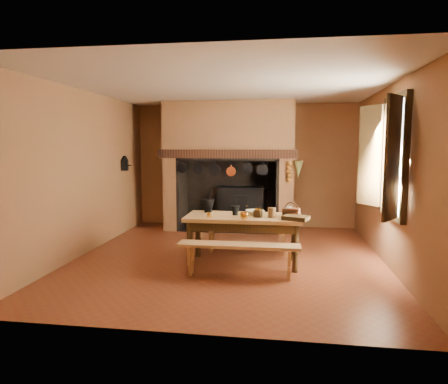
% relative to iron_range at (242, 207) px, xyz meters
% --- Properties ---
extents(floor, '(5.50, 5.50, 0.00)m').
position_rel_iron_range_xyz_m(floor, '(0.04, -2.45, -0.48)').
color(floor, '#5F2E16').
rests_on(floor, ground).
extents(ceiling, '(5.50, 5.50, 0.00)m').
position_rel_iron_range_xyz_m(ceiling, '(0.04, -2.45, 2.32)').
color(ceiling, silver).
rests_on(ceiling, back_wall).
extents(back_wall, '(5.00, 0.02, 2.80)m').
position_rel_iron_range_xyz_m(back_wall, '(0.04, 0.30, 0.92)').
color(back_wall, brown).
rests_on(back_wall, floor).
extents(wall_left, '(0.02, 5.50, 2.80)m').
position_rel_iron_range_xyz_m(wall_left, '(-2.46, -2.45, 0.92)').
color(wall_left, brown).
rests_on(wall_left, floor).
extents(wall_right, '(0.02, 5.50, 2.80)m').
position_rel_iron_range_xyz_m(wall_right, '(2.54, -2.45, 0.92)').
color(wall_right, brown).
rests_on(wall_right, floor).
extents(wall_front, '(5.00, 0.02, 2.80)m').
position_rel_iron_range_xyz_m(wall_front, '(0.04, -5.20, 0.92)').
color(wall_front, brown).
rests_on(wall_front, floor).
extents(chimney_breast, '(2.95, 0.96, 2.80)m').
position_rel_iron_range_xyz_m(chimney_breast, '(-0.26, -0.14, 1.33)').
color(chimney_breast, brown).
rests_on(chimney_breast, floor).
extents(iron_range, '(1.12, 0.55, 1.60)m').
position_rel_iron_range_xyz_m(iron_range, '(0.00, 0.00, 0.00)').
color(iron_range, black).
rests_on(iron_range, floor).
extents(hearth_pans, '(0.51, 0.62, 0.20)m').
position_rel_iron_range_xyz_m(hearth_pans, '(-1.01, -0.23, -0.39)').
color(hearth_pans, gold).
rests_on(hearth_pans, floor).
extents(hanging_pans, '(1.92, 0.29, 0.27)m').
position_rel_iron_range_xyz_m(hanging_pans, '(-0.30, -0.64, 0.88)').
color(hanging_pans, black).
rests_on(hanging_pans, chimney_breast).
extents(onion_string, '(0.12, 0.10, 0.46)m').
position_rel_iron_range_xyz_m(onion_string, '(1.04, -0.66, 0.85)').
color(onion_string, '#A5661E').
rests_on(onion_string, chimney_breast).
extents(herb_bunch, '(0.20, 0.20, 0.35)m').
position_rel_iron_range_xyz_m(herb_bunch, '(1.22, -0.66, 0.90)').
color(herb_bunch, brown).
rests_on(herb_bunch, chimney_breast).
extents(window, '(0.39, 1.75, 1.76)m').
position_rel_iron_range_xyz_m(window, '(2.39, -2.85, 1.22)').
color(window, white).
rests_on(window, wall_right).
extents(wall_coffee_mill, '(0.23, 0.16, 0.31)m').
position_rel_iron_range_xyz_m(wall_coffee_mill, '(-2.38, -0.90, 1.03)').
color(wall_coffee_mill, black).
rests_on(wall_coffee_mill, wall_left).
extents(work_table, '(1.79, 0.80, 0.78)m').
position_rel_iron_range_xyz_m(work_table, '(0.32, -2.77, 0.17)').
color(work_table, tan).
rests_on(work_table, floor).
extents(bench_front, '(1.72, 0.30, 0.48)m').
position_rel_iron_range_xyz_m(bench_front, '(0.32, -3.41, -0.12)').
color(bench_front, tan).
rests_on(bench_front, floor).
extents(bench_back, '(1.54, 0.27, 0.43)m').
position_rel_iron_range_xyz_m(bench_back, '(0.32, -2.15, -0.16)').
color(bench_back, tan).
rests_on(bench_back, floor).
extents(mortar_large, '(0.22, 0.22, 0.37)m').
position_rel_iron_range_xyz_m(mortar_large, '(-0.29, -2.54, 0.41)').
color(mortar_large, black).
rests_on(mortar_large, work_table).
extents(mortar_small, '(0.15, 0.15, 0.25)m').
position_rel_iron_range_xyz_m(mortar_small, '(0.18, -2.74, 0.38)').
color(mortar_small, black).
rests_on(mortar_small, work_table).
extents(coffee_grinder, '(0.16, 0.13, 0.18)m').
position_rel_iron_range_xyz_m(coffee_grinder, '(0.54, -2.87, 0.36)').
color(coffee_grinder, '#342410').
rests_on(coffee_grinder, work_table).
extents(brass_mug_a, '(0.08, 0.08, 0.08)m').
position_rel_iron_range_xyz_m(brass_mug_a, '(-0.19, -3.00, 0.33)').
color(brass_mug_a, gold).
rests_on(brass_mug_a, work_table).
extents(brass_mug_b, '(0.10, 0.10, 0.10)m').
position_rel_iron_range_xyz_m(brass_mug_b, '(0.56, -2.67, 0.34)').
color(brass_mug_b, gold).
rests_on(brass_mug_b, work_table).
extents(mixing_bowl, '(0.37, 0.37, 0.07)m').
position_rel_iron_range_xyz_m(mixing_bowl, '(0.49, -2.65, 0.33)').
color(mixing_bowl, beige).
rests_on(mixing_bowl, work_table).
extents(stoneware_crock, '(0.14, 0.14, 0.15)m').
position_rel_iron_range_xyz_m(stoneware_crock, '(0.75, -2.87, 0.37)').
color(stoneware_crock, brown).
rests_on(stoneware_crock, work_table).
extents(glass_jar, '(0.11, 0.11, 0.15)m').
position_rel_iron_range_xyz_m(glass_jar, '(1.02, -2.72, 0.37)').
color(glass_jar, beige).
rests_on(glass_jar, work_table).
extents(wicker_basket, '(0.28, 0.22, 0.24)m').
position_rel_iron_range_xyz_m(wicker_basket, '(1.05, -2.79, 0.37)').
color(wicker_basket, '#452714').
rests_on(wicker_basket, work_table).
extents(wooden_tray, '(0.43, 0.37, 0.06)m').
position_rel_iron_range_xyz_m(wooden_tray, '(1.11, -3.02, 0.32)').
color(wooden_tray, '#342410').
rests_on(wooden_tray, work_table).
extents(brass_cup, '(0.16, 0.16, 0.10)m').
position_rel_iron_range_xyz_m(brass_cup, '(0.36, -3.09, 0.34)').
color(brass_cup, gold).
rests_on(brass_cup, work_table).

